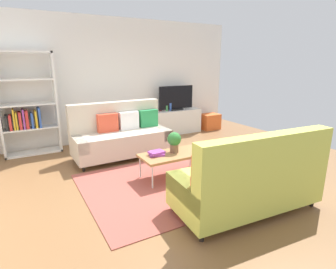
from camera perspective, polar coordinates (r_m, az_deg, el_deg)
ground_plane at (r=4.71m, az=1.31°, el=-8.59°), size 7.68×7.68×0.00m
wall_far at (r=6.89m, az=-10.84°, el=11.13°), size 6.40×0.12×2.90m
area_rug at (r=4.48m, az=1.82°, el=-9.84°), size 2.90×2.20×0.01m
couch_beige at (r=5.58m, az=-9.84°, el=-0.12°), size 1.92×0.87×1.10m
couch_green at (r=3.62m, az=16.66°, el=-9.12°), size 1.96×0.98×1.10m
coffee_table at (r=4.51m, az=1.08°, el=-4.32°), size 1.10×0.56×0.42m
tv_console at (r=7.37m, az=1.58°, el=2.74°), size 1.40×0.44×0.64m
tv at (r=7.24m, az=1.70°, el=7.60°), size 1.00×0.20×0.64m
bookshelf at (r=6.26m, az=-27.54°, el=4.91°), size 1.10×0.36×2.10m
storage_trunk at (r=7.92m, az=8.80°, el=2.70°), size 0.52×0.40×0.44m
potted_plant at (r=4.51m, az=1.35°, el=-1.32°), size 0.23×0.23×0.35m
table_book_0 at (r=4.42m, az=-2.41°, el=-4.17°), size 0.28×0.24×0.03m
table_book_1 at (r=4.40m, az=-2.42°, el=-3.75°), size 0.26×0.20×0.03m
vase_0 at (r=7.06m, az=-2.66°, el=5.42°), size 0.09×0.09×0.14m
vase_1 at (r=7.13m, az=-1.60°, el=5.44°), size 0.08×0.08×0.12m
bottle_0 at (r=7.12m, az=-0.25°, el=5.53°), size 0.06×0.06×0.15m
bottle_1 at (r=7.16m, az=0.51°, el=5.82°), size 0.06×0.06×0.20m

